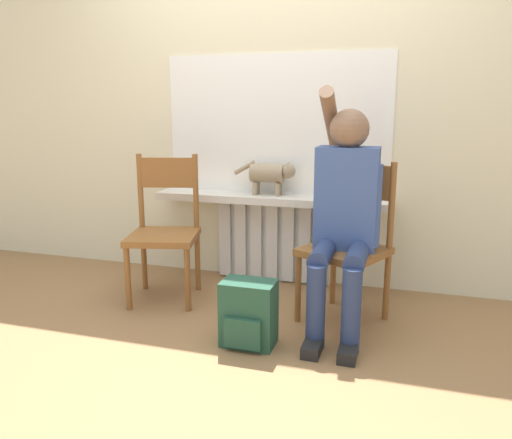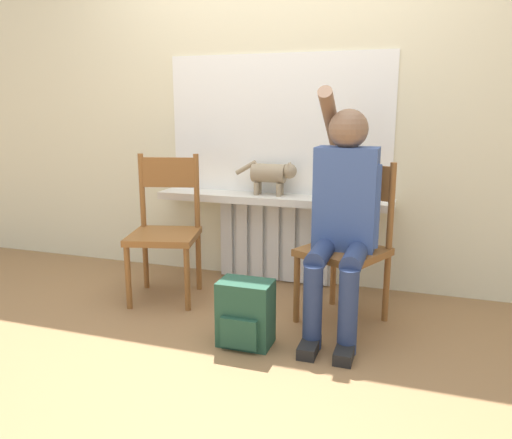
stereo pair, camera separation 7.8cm
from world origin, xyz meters
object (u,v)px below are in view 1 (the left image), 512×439
cat (271,174)px  backpack (248,314)px  chair_left (165,228)px  person (345,208)px  chair_right (349,242)px

cat → backpack: size_ratio=1.26×
chair_left → cat: 0.81m
chair_left → person: person is taller
person → backpack: person is taller
chair_right → cat: (-0.59, 0.47, 0.32)m
person → backpack: 0.78m
chair_left → backpack: 0.93m
chair_right → cat: chair_right is taller
chair_right → person: person is taller
chair_right → backpack: size_ratio=2.67×
chair_left → backpack: chair_left is taller
person → chair_left: bearing=174.9°
chair_right → backpack: 0.73m
backpack → cat: bearing=98.5°
cat → chair_right: bearing=-38.4°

